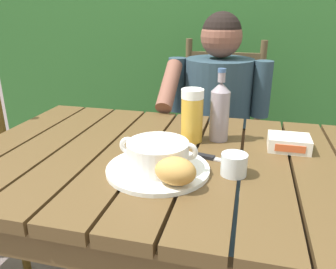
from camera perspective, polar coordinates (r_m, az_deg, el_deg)
dining_table at (r=1.06m, az=0.37°, el=-8.68°), size 1.25×0.82×0.78m
hedge_backdrop at (r=2.43m, az=9.34°, el=15.42°), size 3.21×0.77×2.25m
chair_near_diner at (r=1.88m, az=8.60°, el=-1.26°), size 0.44×0.40×1.04m
person_eating at (r=1.63m, az=8.15°, el=2.87°), size 0.48×0.47×1.18m
serving_plate at (r=0.91m, az=-1.72°, el=-5.94°), size 0.28×0.28×0.01m
soup_bowl at (r=0.89m, az=-1.75°, el=-3.39°), size 0.22×0.17×0.08m
bread_roll at (r=0.81m, az=1.28°, el=-6.25°), size 0.12×0.09×0.07m
beer_glass at (r=1.09m, az=4.14°, el=3.29°), size 0.07×0.07×0.18m
beer_bottle at (r=1.10m, az=8.87°, el=4.09°), size 0.06×0.06×0.24m
water_glass_small at (r=0.90m, az=11.25°, el=-5.05°), size 0.07×0.07×0.06m
butter_tub at (r=1.10m, az=20.01°, el=-1.36°), size 0.13×0.10×0.04m
table_knife at (r=0.98m, az=7.79°, el=-4.07°), size 0.15×0.05×0.01m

